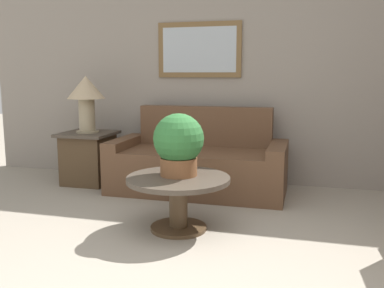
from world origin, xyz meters
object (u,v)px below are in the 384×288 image
at_px(coffee_table, 178,191).
at_px(table_lamp, 86,94).
at_px(couch_main, 199,165).
at_px(potted_plant_on_table, 179,143).
at_px(side_table, 89,157).

xyz_separation_m(coffee_table, table_lamp, (-1.50, 1.22, 0.74)).
bearing_deg(coffee_table, couch_main, 96.47).
bearing_deg(coffee_table, table_lamp, 140.88).
height_order(coffee_table, table_lamp, table_lamp).
bearing_deg(potted_plant_on_table, couch_main, 96.19).
relative_size(couch_main, coffee_table, 2.22).
bearing_deg(potted_plant_on_table, side_table, 141.89).
relative_size(side_table, table_lamp, 0.93).
bearing_deg(table_lamp, couch_main, 0.06).
relative_size(couch_main, potted_plant_on_table, 3.67).
distance_m(table_lamp, potted_plant_on_table, 1.92).
relative_size(couch_main, table_lamp, 2.89).
bearing_deg(coffee_table, side_table, 140.88).
bearing_deg(table_lamp, coffee_table, -39.12).
height_order(couch_main, table_lamp, table_lamp).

